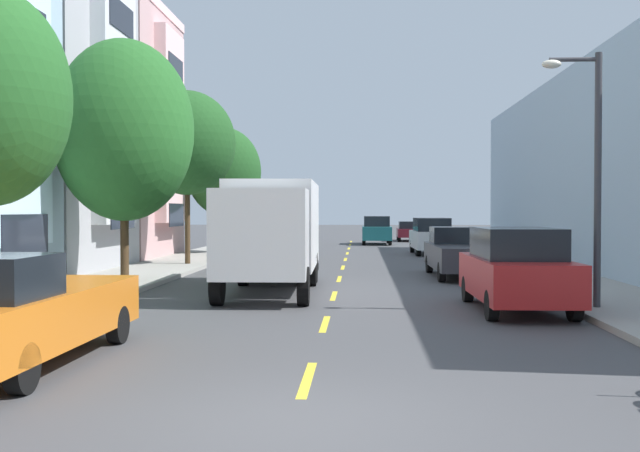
{
  "coord_description": "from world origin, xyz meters",
  "views": [
    {
      "loc": [
        0.74,
        -8.2,
        2.34
      ],
      "look_at": [
        -1.29,
        28.45,
        1.56
      ],
      "focal_mm": 41.7,
      "sensor_mm": 36.0,
      "label": 1
    }
  ],
  "objects": [
    {
      "name": "parked_sedan_champagne",
      "position": [
        -4.24,
        44.42,
        0.75
      ],
      "size": [
        1.89,
        4.54,
        1.43
      ],
      "color": "tan",
      "rests_on": "ground_plane"
    },
    {
      "name": "street_tree_third",
      "position": [
        -6.4,
        22.0,
        5.1
      ],
      "size": [
        3.96,
        3.96,
        7.11
      ],
      "color": "#47331E",
      "rests_on": "sidewalk_left"
    },
    {
      "name": "parked_suv_red",
      "position": [
        4.34,
        9.25,
        0.99
      ],
      "size": [
        2.01,
        4.82,
        1.93
      ],
      "color": "#AD1E1E",
      "rests_on": "ground_plane"
    },
    {
      "name": "moving_teal_sedan",
      "position": [
        1.8,
        42.88,
        0.99
      ],
      "size": [
        1.95,
        4.8,
        1.93
      ],
      "color": "#195B60",
      "rests_on": "ground_plane"
    },
    {
      "name": "parked_suv_white",
      "position": [
        4.47,
        31.36,
        0.99
      ],
      "size": [
        2.07,
        4.85,
        1.93
      ],
      "color": "silver",
      "rests_on": "ground_plane"
    },
    {
      "name": "townhouse_fourth_rose",
      "position": [
        -15.43,
        27.05,
        5.88
      ],
      "size": [
        14.27,
        7.83,
        12.16
      ],
      "color": "#CC9E9E",
      "rests_on": "ground_plane"
    },
    {
      "name": "street_tree_farthest",
      "position": [
        -6.4,
        30.15,
        4.33
      ],
      "size": [
        3.88,
        3.88,
        6.51
      ],
      "color": "#47331E",
      "rests_on": "sidewalk_left"
    },
    {
      "name": "parked_pickup_orange",
      "position": [
        -4.43,
        2.58,
        0.83
      ],
      "size": [
        2.06,
        5.32,
        1.73
      ],
      "color": "orange",
      "rests_on": "ground_plane"
    },
    {
      "name": "parked_wagon_burgundy",
      "position": [
        4.39,
        48.3,
        0.8
      ],
      "size": [
        1.93,
        4.74,
        1.5
      ],
      "color": "maroon",
      "rests_on": "ground_plane"
    },
    {
      "name": "delivery_box_truck",
      "position": [
        -1.8,
        13.09,
        1.83
      ],
      "size": [
        2.58,
        8.03,
        3.16
      ],
      "color": "white",
      "rests_on": "ground_plane"
    },
    {
      "name": "sidewalk_right",
      "position": [
        7.1,
        28.0,
        0.07
      ],
      "size": [
        3.2,
        120.0,
        0.14
      ],
      "primitive_type": "cube",
      "color": "#99968E",
      "rests_on": "ground_plane"
    },
    {
      "name": "parked_sedan_black",
      "position": [
        -4.41,
        27.06,
        0.75
      ],
      "size": [
        1.85,
        4.52,
        1.43
      ],
      "color": "black",
      "rests_on": "ground_plane"
    },
    {
      "name": "ground_plane",
      "position": [
        0.0,
        30.0,
        0.0
      ],
      "size": [
        160.0,
        160.0,
        0.0
      ],
      "primitive_type": "plane",
      "color": "#424244"
    },
    {
      "name": "lane_centerline_dashes",
      "position": [
        0.0,
        24.5,
        0.0
      ],
      "size": [
        0.14,
        47.2,
        0.01
      ],
      "color": "yellow",
      "rests_on": "ground_plane"
    },
    {
      "name": "parked_pickup_charcoal",
      "position": [
        4.22,
        18.11,
        0.83
      ],
      "size": [
        2.11,
        5.34,
        1.73
      ],
      "color": "#333338",
      "rests_on": "ground_plane"
    },
    {
      "name": "sidewalk_left",
      "position": [
        -7.1,
        28.0,
        0.07
      ],
      "size": [
        3.2,
        120.0,
        0.14
      ],
      "primitive_type": "cube",
      "color": "#99968E",
      "rests_on": "ground_plane"
    },
    {
      "name": "parked_sedan_sky",
      "position": [
        -4.4,
        53.93,
        0.75
      ],
      "size": [
        1.9,
        4.54,
        1.43
      ],
      "color": "#7A9EC6",
      "rests_on": "ground_plane"
    },
    {
      "name": "street_tree_second",
      "position": [
        -6.4,
        13.85,
        4.74
      ],
      "size": [
        4.19,
        4.19,
        7.35
      ],
      "color": "#47331E",
      "rests_on": "sidewalk_left"
    },
    {
      "name": "street_lamp",
      "position": [
        5.93,
        8.96,
        3.54
      ],
      "size": [
        1.35,
        0.28,
        5.76
      ],
      "color": "#38383D",
      "rests_on": "sidewalk_right"
    }
  ]
}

